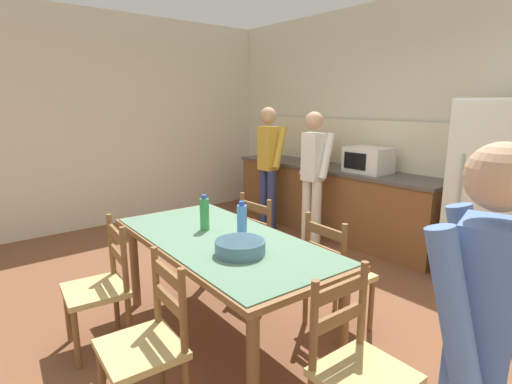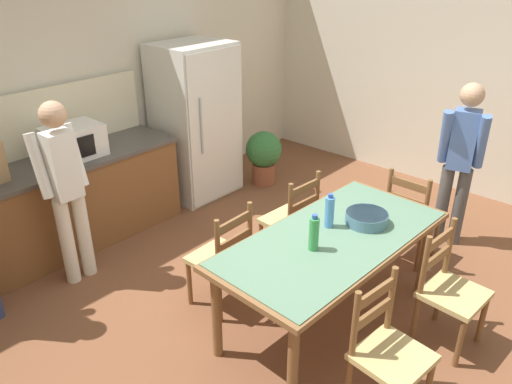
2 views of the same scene
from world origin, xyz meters
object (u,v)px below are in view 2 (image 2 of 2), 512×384
person_at_counter (65,185)px  person_by_table (460,158)px  refrigerator (196,122)px  serving_bowl (367,217)px  dining_table (332,246)px  chair_side_near_right (449,291)px  chair_side_far_right (292,220)px  bottle_off_centre (329,212)px  potted_plant (264,154)px  microwave (73,142)px  chair_side_near_left (388,352)px  bottle_near_centre (314,233)px  chair_head_end (411,217)px  chair_side_far_left (223,258)px

person_at_counter → person_by_table: (2.75, -2.19, -0.01)m
refrigerator → person_at_counter: size_ratio=1.09×
refrigerator → serving_bowl: size_ratio=5.46×
dining_table → chair_side_near_right: size_ratio=2.11×
refrigerator → dining_table: 2.66m
serving_bowl → person_at_counter: size_ratio=0.20×
refrigerator → chair_side_far_right: 1.88m
refrigerator → bottle_off_centre: 2.52m
serving_bowl → potted_plant: bearing=58.8°
chair_side_near_right → person_at_counter: bearing=120.6°
microwave → chair_side_near_right: 3.45m
chair_side_near_left → bottle_off_centre: bearing=63.0°
dining_table → serving_bowl: 0.36m
microwave → dining_table: microwave is taller
microwave → bottle_near_centre: 2.52m
refrigerator → chair_head_end: refrigerator is taller
person_by_table → bottle_off_centre: bearing=-25.8°
chair_head_end → potted_plant: size_ratio=1.36×
bottle_near_centre → bottle_off_centre: bearing=16.3°
serving_bowl → chair_side_near_left: (-0.78, -0.64, -0.38)m
person_by_table → refrigerator: bearing=-87.5°
chair_side_near_right → dining_table: bearing=121.7°
bottle_near_centre → microwave: bearing=97.5°
chair_head_end → person_at_counter: size_ratio=0.57×
dining_table → chair_side_near_left: 0.88m
serving_bowl → person_by_table: size_ratio=0.20×
serving_bowl → potted_plant: (1.29, 2.13, -0.43)m
dining_table → person_at_counter: person_at_counter is taller
chair_side_near_right → person_at_counter: 3.09m
bottle_off_centre → chair_side_near_right: (0.29, -0.86, -0.45)m
bottle_off_centre → chair_side_far_right: bottle_off_centre is taller
chair_head_end → microwave: bearing=36.8°
person_at_counter → potted_plant: 2.63m
bottle_near_centre → refrigerator: bearing=64.8°
chair_side_far_right → bottle_off_centre: bearing=63.4°
chair_head_end → chair_side_far_left: 1.81m
bottle_near_centre → chair_side_far_right: (0.69, 0.71, -0.45)m
microwave → potted_plant: 2.32m
bottle_near_centre → chair_side_near_left: bearing=-106.5°
person_at_counter → chair_side_near_right: bearing=-153.7°
bottle_near_centre → chair_side_near_left: bottle_near_centre is taller
chair_side_near_right → chair_side_far_right: same height
bottle_near_centre → person_by_table: 2.03m
refrigerator → microwave: bearing=179.3°
person_by_table → dining_table: bearing=-21.8°
dining_table → chair_side_far_right: (0.45, 0.72, -0.25)m
dining_table → serving_bowl: serving_bowl is taller
chair_head_end → chair_side_far_right: 1.10m
chair_side_far_right → potted_plant: size_ratio=1.36×
bottle_off_centre → person_at_counter: (-1.06, 1.88, 0.01)m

